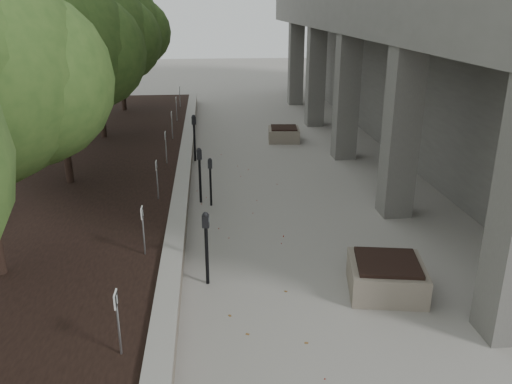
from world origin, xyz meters
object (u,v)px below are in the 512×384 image
crabapple_tree_5 (119,47)px  parking_meter_4 (211,182)px  parking_meter_5 (194,138)px  parking_meter_3 (200,175)px  planter_front (386,276)px  planter_back (284,134)px  crabapple_tree_3 (57,79)px  crabapple_tree_4 (96,59)px  parking_meter_2 (207,248)px

crabapple_tree_5 → parking_meter_4: 11.92m
crabapple_tree_5 → parking_meter_5: 8.03m
parking_meter_3 → parking_meter_5: 3.85m
planter_front → planter_back: bearing=91.4°
crabapple_tree_3 → parking_meter_3: size_ratio=3.71×
crabapple_tree_3 → parking_meter_5: size_ratio=3.54×
crabapple_tree_5 → planter_back: crabapple_tree_5 is taller
crabapple_tree_3 → crabapple_tree_4: same height
crabapple_tree_3 → parking_meter_5: 5.04m
crabapple_tree_4 → parking_meter_5: bearing=-31.0°
planter_front → parking_meter_2: bearing=169.9°
parking_meter_3 → planter_front: bearing=-63.7°
crabapple_tree_3 → parking_meter_3: bearing=-12.9°
parking_meter_2 → planter_front: parking_meter_2 is taller
parking_meter_3 → planter_back: size_ratio=1.29×
crabapple_tree_3 → parking_meter_2: (3.62, -5.01, -2.41)m
planter_back → planter_front: bearing=-88.6°
crabapple_tree_5 → parking_meter_3: bearing=-72.2°
parking_meter_5 → planter_back: (3.28, 2.36, -0.50)m
parking_meter_2 → crabapple_tree_3: bearing=137.7°
crabapple_tree_3 → crabapple_tree_4: 5.00m
parking_meter_3 → planter_back: parking_meter_3 is taller
parking_meter_4 → planter_back: bearing=70.5°
crabapple_tree_4 → planter_front: size_ratio=4.20×
parking_meter_2 → parking_meter_3: bearing=104.0°
parking_meter_3 → crabapple_tree_5: bearing=99.2°
parking_meter_3 → planter_front: size_ratio=1.13×
parking_meter_4 → planter_front: 5.48m
parking_meter_3 → parking_meter_4: (0.27, -0.25, -0.10)m
crabapple_tree_3 → planter_front: bearing=-39.3°
crabapple_tree_3 → crabapple_tree_4: bearing=90.0°
parking_meter_2 → parking_meter_3: (-0.16, 4.22, 0.02)m
parking_meter_3 → planter_back: bearing=55.1°
parking_meter_4 → parking_meter_3: bearing=140.2°
crabapple_tree_4 → planter_back: 7.14m
crabapple_tree_5 → planter_front: size_ratio=4.20×
crabapple_tree_3 → crabapple_tree_5: 10.00m
parking_meter_4 → crabapple_tree_5: bearing=112.6°
crabapple_tree_3 → parking_meter_3: crabapple_tree_3 is taller
parking_meter_4 → planter_front: bearing=-51.9°
crabapple_tree_5 → parking_meter_2: bearing=-76.4°
crabapple_tree_5 → parking_meter_5: (3.25, -6.95, -2.35)m
crabapple_tree_5 → parking_meter_4: size_ratio=4.31×
parking_meter_3 → parking_meter_5: parking_meter_5 is taller
crabapple_tree_5 → planter_front: 17.23m
parking_meter_3 → planter_back: 6.93m
parking_meter_2 → parking_meter_4: (0.11, 3.96, -0.08)m
parking_meter_5 → parking_meter_3: bearing=-100.5°
crabapple_tree_3 → crabapple_tree_5: bearing=90.0°
parking_meter_5 → planter_back: size_ratio=1.35×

